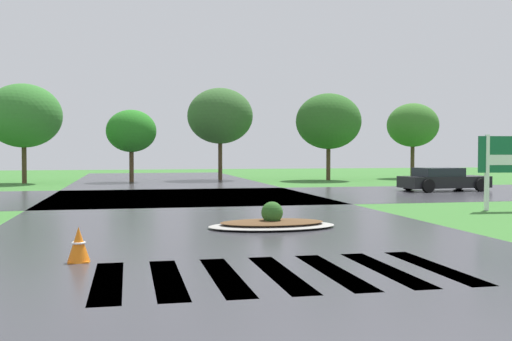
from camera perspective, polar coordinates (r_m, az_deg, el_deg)
The scene contains 7 objects.
asphalt_roadway at distance 14.86m, azimuth -2.73°, elevation -5.77°, with size 11.45×80.00×0.01m, color #35353A.
asphalt_cross_road at distance 26.23m, azimuth -6.81°, elevation -2.46°, with size 90.00×10.31×0.01m, color #35353A.
crosswalk_stripes at distance 9.81m, azimuth 2.30°, elevation -9.76°, with size 5.85×3.07×0.01m.
median_island at distance 15.47m, azimuth 1.54°, elevation -4.99°, with size 3.30×1.85×0.68m.
car_white_sedan at distance 31.09m, azimuth 17.31°, elevation -0.84°, with size 4.43×2.27×1.15m.
traffic_cone at distance 11.21m, azimuth -16.48°, elevation -6.80°, with size 0.40×0.40×0.63m.
background_treeline at distance 39.77m, azimuth -4.98°, elevation 4.70°, with size 36.37×6.61×6.27m.
Camera 1 is at (-2.38, -4.54, 1.98)m, focal length 42.15 mm.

